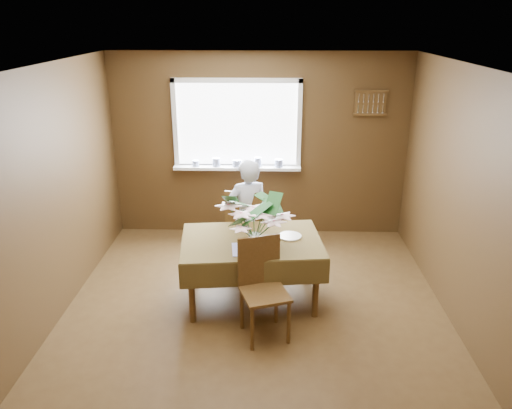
{
  "coord_description": "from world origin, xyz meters",
  "views": [
    {
      "loc": [
        0.14,
        -4.36,
        2.92
      ],
      "look_at": [
        0.0,
        0.55,
        1.05
      ],
      "focal_mm": 35.0,
      "sensor_mm": 36.0,
      "label": 1
    }
  ],
  "objects_px": {
    "dining_table": "(252,247)",
    "flower_bouquet": "(255,216)",
    "chair_far": "(246,225)",
    "chair_near": "(262,283)",
    "seated_woman": "(248,217)"
  },
  "relations": [
    {
      "from": "seated_woman",
      "to": "flower_bouquet",
      "type": "distance_m",
      "value": 0.95
    },
    {
      "from": "chair_near",
      "to": "flower_bouquet",
      "type": "bearing_deg",
      "value": 83.61
    },
    {
      "from": "chair_far",
      "to": "chair_near",
      "type": "relative_size",
      "value": 1.05
    },
    {
      "from": "flower_bouquet",
      "to": "chair_far",
      "type": "bearing_deg",
      "value": 98.3
    },
    {
      "from": "chair_near",
      "to": "seated_woman",
      "type": "distance_m",
      "value": 1.29
    },
    {
      "from": "chair_far",
      "to": "seated_woman",
      "type": "distance_m",
      "value": 0.17
    },
    {
      "from": "chair_near",
      "to": "chair_far",
      "type": "bearing_deg",
      "value": 81.0
    },
    {
      "from": "chair_near",
      "to": "flower_bouquet",
      "type": "relative_size",
      "value": 1.58
    },
    {
      "from": "chair_far",
      "to": "flower_bouquet",
      "type": "distance_m",
      "value": 1.09
    },
    {
      "from": "dining_table",
      "to": "flower_bouquet",
      "type": "bearing_deg",
      "value": -84.78
    },
    {
      "from": "chair_near",
      "to": "dining_table",
      "type": "bearing_deg",
      "value": 83.35
    },
    {
      "from": "flower_bouquet",
      "to": "chair_near",
      "type": "bearing_deg",
      "value": -77.99
    },
    {
      "from": "chair_far",
      "to": "flower_bouquet",
      "type": "xyz_separation_m",
      "value": [
        0.14,
        -0.95,
        0.51
      ]
    },
    {
      "from": "dining_table",
      "to": "flower_bouquet",
      "type": "height_order",
      "value": "flower_bouquet"
    },
    {
      "from": "seated_woman",
      "to": "flower_bouquet",
      "type": "bearing_deg",
      "value": 77.14
    }
  ]
}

